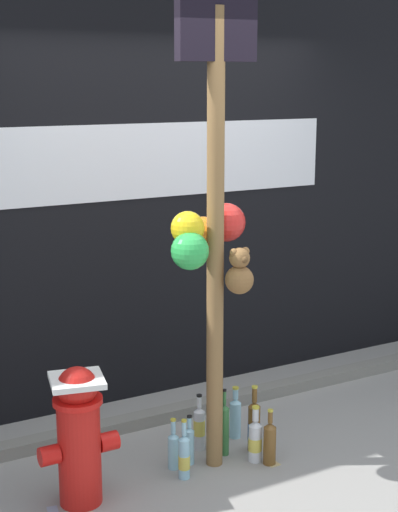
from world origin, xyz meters
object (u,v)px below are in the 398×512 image
object	(u,v)px
fire_hydrant	(79,433)
bottle_5	(184,457)
bottle_2	(189,444)
bottle_1	(254,426)
bottle_6	(173,449)
bottle_7	(270,442)
bottle_0	(235,416)
bottle_4	(255,440)
memorial_post	(212,211)
bottle_3	(224,428)
bottle_8	(199,427)

from	to	relation	value
fire_hydrant	bottle_5	xyz separation A→B (m)	(0.60, -0.04, -0.27)
bottle_2	bottle_1	bearing A→B (deg)	-6.37
bottle_1	bottle_6	xyz separation A→B (m)	(-0.53, 0.04, -0.04)
bottle_2	bottle_7	world-z (taller)	bottle_7
bottle_6	bottle_0	bearing A→B (deg)	18.09
fire_hydrant	bottle_4	bearing A→B (deg)	-3.61
bottle_4	memorial_post	bearing A→B (deg)	154.80
bottle_2	bottle_3	distance (m)	0.24
bottle_4	bottle_5	world-z (taller)	bottle_5
bottle_0	bottle_4	size ratio (longest dim) A/B	0.97
bottle_0	bottle_6	size ratio (longest dim) A/B	1.09
bottle_1	bottle_4	world-z (taller)	bottle_1
bottle_0	bottle_1	size ratio (longest dim) A/B	0.80
bottle_6	bottle_8	xyz separation A→B (m)	(0.25, 0.14, 0.02)
memorial_post	bottle_2	bearing A→B (deg)	158.04
bottle_0	bottle_7	bearing A→B (deg)	-91.24
bottle_8	bottle_0	bearing A→B (deg)	6.52
bottle_7	bottle_3	bearing A→B (deg)	126.48
bottle_0	bottle_5	distance (m)	0.60
bottle_2	memorial_post	bearing A→B (deg)	-21.96
fire_hydrant	bottle_2	size ratio (longest dim) A/B	2.51
memorial_post	bottle_7	size ratio (longest dim) A/B	7.79
bottle_3	bottle_8	xyz separation A→B (m)	(-0.10, 0.13, -0.02)
bottle_5	bottle_1	bearing A→B (deg)	9.41
bottle_1	bottle_4	size ratio (longest dim) A/B	1.21
bottle_5	bottle_0	bearing A→B (deg)	29.75
bottle_8	bottle_4	bearing A→B (deg)	-53.80
bottle_4	bottle_7	xyz separation A→B (m)	(0.05, -0.07, 0.00)
fire_hydrant	bottle_1	size ratio (longest dim) A/B	1.82
bottle_6	bottle_8	bearing A→B (deg)	29.38
memorial_post	bottle_2	size ratio (longest dim) A/B	8.78
fire_hydrant	bottle_4	xyz separation A→B (m)	(1.06, -0.07, -0.26)
fire_hydrant	bottle_5	distance (m)	0.66
bottle_4	bottle_2	bearing A→B (deg)	155.85
bottle_6	bottle_3	bearing A→B (deg)	1.14
bottle_3	memorial_post	bearing A→B (deg)	-158.44
bottle_2	bottle_6	world-z (taller)	bottle_6
bottle_1	bottle_5	bearing A→B (deg)	-170.59
bottle_7	bottle_1	bearing A→B (deg)	86.79
bottle_6	memorial_post	bearing A→B (deg)	-10.22
fire_hydrant	bottle_7	xyz separation A→B (m)	(1.11, -0.14, -0.26)
bottle_7	bottle_8	world-z (taller)	bottle_8
bottle_3	bottle_2	bearing A→B (deg)	-179.88
fire_hydrant	bottle_6	world-z (taller)	fire_hydrant
bottle_7	bottle_2	bearing A→B (deg)	150.51
bottle_0	bottle_4	world-z (taller)	bottle_4
fire_hydrant	bottle_3	world-z (taller)	fire_hydrant
bottle_0	bottle_4	distance (m)	0.33
bottle_0	bottle_6	xyz separation A→B (m)	(-0.52, -0.17, -0.02)
fire_hydrant	bottle_3	xyz separation A→B (m)	(0.94, 0.09, -0.23)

